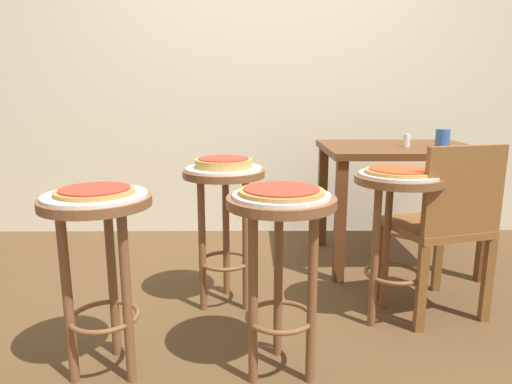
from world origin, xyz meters
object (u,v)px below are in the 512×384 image
(stool_foreground, at_px, (282,244))
(stool_rear, at_px, (224,205))
(pizza_middle, at_px, (95,191))
(wooden_chair, at_px, (444,224))
(pizza_foreground, at_px, (283,191))
(condiment_shaker, at_px, (407,141))
(stool_leftside, at_px, (397,214))
(pizza_rear, at_px, (224,163))
(cup_near_edge, at_px, (443,138))
(stool_middle, at_px, (99,244))
(serving_plate_middle, at_px, (95,195))
(serving_plate_leftside, at_px, (399,174))
(pizza_leftside, at_px, (400,171))
(serving_plate_foreground, at_px, (283,195))
(dining_table, at_px, (399,165))
(serving_plate_rear, at_px, (224,168))

(stool_foreground, xyz_separation_m, stool_rear, (-0.25, 0.60, 0.00))
(stool_foreground, relative_size, stool_rear, 1.00)
(pizza_middle, height_order, wooden_chair, wooden_chair)
(pizza_foreground, distance_m, stool_rear, 0.68)
(wooden_chair, bearing_deg, condiment_shaker, 87.74)
(stool_leftside, relative_size, pizza_rear, 2.53)
(stool_leftside, relative_size, cup_near_edge, 6.41)
(stool_middle, height_order, condiment_shaker, condiment_shaker)
(stool_rear, xyz_separation_m, pizza_rear, (0.00, 0.00, 0.21))
(serving_plate_middle, distance_m, serving_plate_leftside, 1.30)
(pizza_foreground, bearing_deg, serving_plate_leftside, 37.14)
(stool_foreground, relative_size, pizza_foreground, 2.26)
(stool_leftside, xyz_separation_m, pizza_leftside, (0.00, 0.00, 0.20))
(pizza_leftside, bearing_deg, cup_near_edge, 55.75)
(serving_plate_middle, distance_m, pizza_rear, 0.73)
(serving_plate_foreground, relative_size, stool_leftside, 0.50)
(serving_plate_middle, bearing_deg, wooden_chair, 17.07)
(serving_plate_foreground, distance_m, condiment_shaker, 1.41)
(serving_plate_foreground, height_order, stool_rear, serving_plate_foreground)
(stool_foreground, xyz_separation_m, condiment_shaker, (0.83, 1.14, 0.26))
(serving_plate_foreground, bearing_deg, stool_rear, 112.51)
(pizza_leftside, height_order, cup_near_edge, cup_near_edge)
(serving_plate_foreground, height_order, stool_leftside, serving_plate_foreground)
(stool_rear, height_order, cup_near_edge, cup_near_edge)
(pizza_foreground, xyz_separation_m, wooden_chair, (0.80, 0.46, -0.26))
(stool_leftside, bearing_deg, pizza_foreground, -142.86)
(stool_leftside, distance_m, pizza_leftside, 0.20)
(stool_foreground, relative_size, stool_middle, 1.00)
(dining_table, height_order, cup_near_edge, cup_near_edge)
(serving_plate_leftside, distance_m, condiment_shaker, 0.77)
(serving_plate_middle, relative_size, pizza_middle, 1.31)
(pizza_middle, xyz_separation_m, stool_rear, (0.43, 0.59, -0.20))
(pizza_foreground, distance_m, stool_leftside, 0.73)
(wooden_chair, bearing_deg, stool_middle, -162.93)
(pizza_leftside, bearing_deg, serving_plate_foreground, -142.86)
(dining_table, xyz_separation_m, cup_near_edge, (0.23, -0.08, 0.18))
(dining_table, bearing_deg, stool_leftside, -107.65)
(stool_leftside, relative_size, wooden_chair, 0.83)
(pizza_leftside, bearing_deg, pizza_foreground, -142.86)
(pizza_foreground, relative_size, serving_plate_leftside, 0.86)
(serving_plate_foreground, distance_m, serving_plate_rear, 0.65)
(pizza_foreground, bearing_deg, cup_near_edge, 47.31)
(stool_rear, height_order, pizza_rear, pizza_rear)
(stool_leftside, bearing_deg, dining_table, 72.35)
(stool_leftside, distance_m, serving_plate_leftside, 0.19)
(pizza_middle, relative_size, condiment_shaker, 3.65)
(serving_plate_leftside, relative_size, pizza_rear, 1.31)
(serving_plate_foreground, xyz_separation_m, stool_leftside, (0.56, 0.42, -0.19))
(pizza_foreground, bearing_deg, serving_plate_rear, 112.51)
(pizza_middle, xyz_separation_m, stool_leftside, (1.24, 0.41, -0.20))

